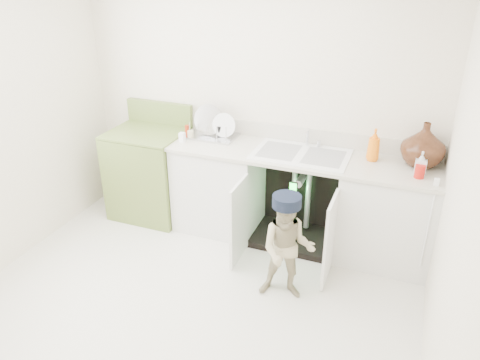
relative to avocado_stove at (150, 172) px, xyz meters
name	(u,v)px	position (x,y,z in m)	size (l,w,h in m)	color
ground	(190,303)	(1.03, -1.18, -0.47)	(3.50, 3.50, 0.00)	beige
room_shell	(181,160)	(1.03, -1.18, 0.78)	(6.00, 5.50, 1.26)	#EDE4CB
counter_run	(304,196)	(1.62, 0.03, 0.01)	(2.44, 1.02, 1.28)	silver
avocado_stove	(150,172)	(0.00, 0.00, 0.00)	(0.74, 0.65, 1.14)	olive
repair_worker	(287,248)	(1.71, -0.80, -0.01)	(0.49, 0.70, 0.91)	tan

